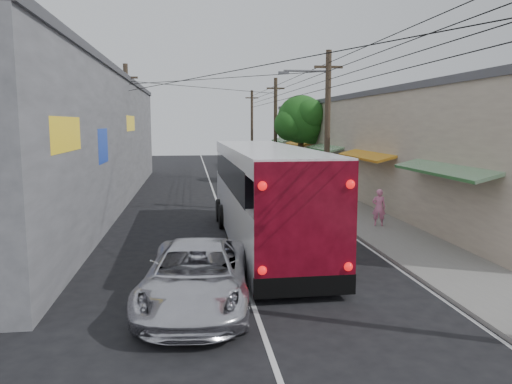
# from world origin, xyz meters

# --- Properties ---
(ground) EXTENTS (120.00, 120.00, 0.00)m
(ground) POSITION_xyz_m (0.00, 0.00, 0.00)
(ground) COLOR black
(ground) RESTS_ON ground
(sidewalk) EXTENTS (3.00, 80.00, 0.12)m
(sidewalk) POSITION_xyz_m (6.50, 20.00, 0.06)
(sidewalk) COLOR slate
(sidewalk) RESTS_ON ground
(building_right) EXTENTS (7.09, 40.00, 6.25)m
(building_right) POSITION_xyz_m (10.99, 22.00, 3.15)
(building_right) COLOR beige
(building_right) RESTS_ON ground
(building_left) EXTENTS (7.20, 36.00, 7.25)m
(building_left) POSITION_xyz_m (-8.50, 18.00, 3.65)
(building_left) COLOR gray
(building_left) RESTS_ON ground
(utility_poles) EXTENTS (11.80, 45.28, 8.00)m
(utility_poles) POSITION_xyz_m (3.13, 20.33, 4.13)
(utility_poles) COLOR #473828
(utility_poles) RESTS_ON ground
(street_tree) EXTENTS (4.40, 4.00, 6.60)m
(street_tree) POSITION_xyz_m (6.87, 26.02, 4.67)
(street_tree) COLOR #3F2B19
(street_tree) RESTS_ON ground
(coach_bus) EXTENTS (3.08, 12.74, 3.66)m
(coach_bus) POSITION_xyz_m (1.20, 7.22, 1.89)
(coach_bus) COLOR white
(coach_bus) RESTS_ON ground
(jeepney) EXTENTS (3.10, 5.77, 1.54)m
(jeepney) POSITION_xyz_m (-1.40, 1.06, 0.77)
(jeepney) COLOR silver
(jeepney) RESTS_ON ground
(parked_suv) EXTENTS (2.62, 5.82, 1.65)m
(parked_suv) POSITION_xyz_m (3.80, 13.00, 0.83)
(parked_suv) COLOR #A6A6AE
(parked_suv) RESTS_ON ground
(parked_car_mid) EXTENTS (2.08, 4.57, 1.52)m
(parked_car_mid) POSITION_xyz_m (4.60, 20.43, 0.76)
(parked_car_mid) COLOR #29292F
(parked_car_mid) RESTS_ON ground
(parked_car_far) EXTENTS (1.57, 3.99, 1.29)m
(parked_car_far) POSITION_xyz_m (4.34, 27.63, 0.65)
(parked_car_far) COLOR black
(parked_car_far) RESTS_ON ground
(pedestrian_near) EXTENTS (0.68, 0.56, 1.60)m
(pedestrian_near) POSITION_xyz_m (6.53, 9.35, 0.92)
(pedestrian_near) COLOR pink
(pedestrian_near) RESTS_ON sidewalk
(pedestrian_far) EXTENTS (1.04, 0.93, 1.79)m
(pedestrian_far) POSITION_xyz_m (5.84, 12.30, 1.01)
(pedestrian_far) COLOR #809DBA
(pedestrian_far) RESTS_ON sidewalk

